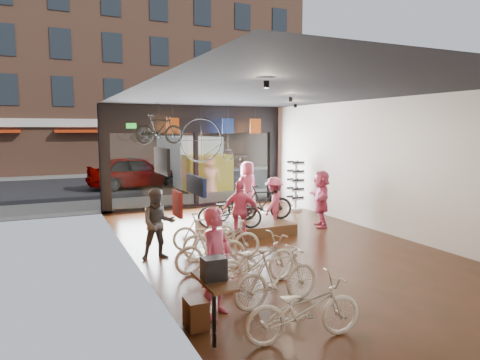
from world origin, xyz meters
TOP-DOWN VIEW (x-y plane):
  - ground_plane at (0.00, 0.00)m, footprint 7.00×12.00m
  - ceiling at (0.00, 0.00)m, footprint 7.00×12.00m
  - wall_left at (-3.52, 0.00)m, footprint 0.04×12.00m
  - wall_right at (3.52, 0.00)m, footprint 0.04×12.00m
  - storefront at (0.00, 6.00)m, footprint 7.00×0.26m
  - exit_sign at (-2.40, 5.88)m, footprint 0.35×0.06m
  - street_road at (0.00, 15.00)m, footprint 30.00×18.00m
  - sidewalk_near at (0.00, 7.20)m, footprint 30.00×2.40m
  - sidewalk_far at (0.00, 19.00)m, footprint 30.00×2.00m
  - opposite_building at (0.00, 21.50)m, footprint 26.00×5.00m
  - street_car at (-1.09, 12.00)m, footprint 4.73×1.90m
  - box_truck at (1.60, 11.00)m, footprint 2.16×6.48m
  - floor_bike_0 at (-2.04, -4.59)m, footprint 1.80×0.82m
  - floor_bike_1 at (-1.78, -3.40)m, footprint 1.71×0.62m
  - floor_bike_2 at (-1.71, -2.47)m, footprint 1.93×0.95m
  - floor_bike_3 at (-2.18, -1.35)m, footprint 1.59×0.49m
  - floor_bike_4 at (-1.65, -0.62)m, footprint 1.86×1.01m
  - floor_bike_5 at (-1.76, 0.23)m, footprint 1.61×0.69m
  - display_platform at (-0.08, 1.45)m, footprint 2.40×1.80m
  - display_bike_left at (-0.78, 0.93)m, footprint 1.80×1.27m
  - display_bike_mid at (0.52, 1.46)m, footprint 1.75×0.89m
  - display_bike_right at (-0.13, 1.99)m, footprint 1.64×1.09m
  - customer_0 at (-2.85, -3.35)m, footprint 0.76×0.71m
  - customer_1 at (-2.95, -0.00)m, footprint 0.83×0.68m
  - customer_2 at (-0.62, 0.59)m, footprint 1.02×0.77m
  - customer_3 at (0.87, 1.47)m, footprint 1.13×1.08m
  - customer_4 at (1.30, 4.16)m, footprint 1.00×0.78m
  - customer_5 at (2.30, 1.14)m, footprint 1.14×1.65m
  - sunglasses_rack at (2.95, 3.63)m, footprint 0.58×0.49m
  - wall_merch at (-3.38, -3.50)m, footprint 0.40×2.40m
  - penny_farthing at (0.14, 4.83)m, footprint 1.94×0.06m
  - hung_bike at (-1.83, 4.20)m, footprint 1.58×0.46m
  - jersey_left at (-1.10, 5.20)m, footprint 0.45×0.03m
  - jersey_mid at (0.99, 5.20)m, footprint 0.45×0.03m
  - jersey_right at (2.13, 5.20)m, footprint 0.45×0.03m

SIDE VIEW (x-z plane):
  - ground_plane at x=0.00m, z-range -0.04..0.00m
  - street_road at x=0.00m, z-range -0.02..0.00m
  - sidewalk_near at x=0.00m, z-range 0.00..0.12m
  - sidewalk_far at x=0.00m, z-range 0.00..0.12m
  - display_platform at x=-0.08m, z-range 0.00..0.30m
  - floor_bike_0 at x=-2.04m, z-range 0.00..0.92m
  - floor_bike_4 at x=-1.65m, z-range 0.00..0.93m
  - floor_bike_5 at x=-1.76m, z-range 0.00..0.93m
  - floor_bike_3 at x=-2.18m, z-range 0.00..0.95m
  - floor_bike_2 at x=-1.71m, z-range 0.00..0.97m
  - floor_bike_1 at x=-1.78m, z-range 0.00..1.00m
  - display_bike_right at x=-0.13m, z-range 0.30..1.11m
  - display_bike_left at x=-0.78m, z-range 0.30..1.20m
  - customer_3 at x=0.87m, z-range 0.00..1.54m
  - street_car at x=-1.09m, z-range 0.00..1.61m
  - customer_2 at x=-0.62m, z-range 0.00..1.61m
  - display_bike_mid at x=0.52m, z-range 0.30..1.32m
  - customer_1 at x=-2.95m, z-range 0.00..1.62m
  - customer_5 at x=2.30m, z-range 0.00..1.71m
  - customer_0 at x=-2.85m, z-range 0.00..1.74m
  - customer_4 at x=1.30m, z-range 0.00..1.80m
  - sunglasses_rack at x=2.95m, z-range 0.00..1.82m
  - box_truck at x=1.60m, z-range 0.00..2.55m
  - wall_merch at x=-3.38m, z-range 0.00..2.60m
  - wall_left at x=-3.52m, z-range 0.00..3.80m
  - wall_right at x=3.52m, z-range 0.00..3.80m
  - storefront at x=0.00m, z-range 0.00..3.80m
  - penny_farthing at x=0.14m, z-range 1.72..3.28m
  - hung_bike at x=-1.83m, z-range 2.45..3.40m
  - exit_sign at x=-2.40m, z-range 2.96..3.14m
  - jersey_left at x=-1.10m, z-range 2.77..3.32m
  - jersey_mid at x=0.99m, z-range 2.77..3.32m
  - jersey_right at x=2.13m, z-range 2.77..3.32m
  - ceiling at x=0.00m, z-range 3.80..3.84m
  - opposite_building at x=0.00m, z-range 0.00..14.00m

